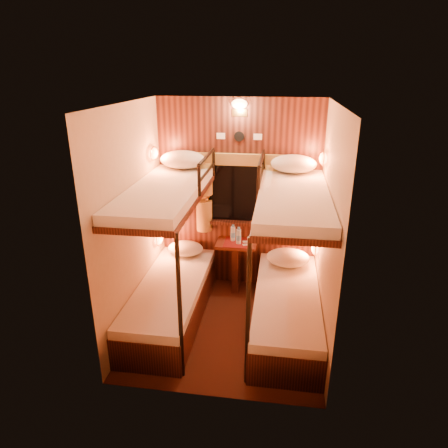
% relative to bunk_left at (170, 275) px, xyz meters
% --- Properties ---
extents(floor, '(2.10, 2.10, 0.00)m').
position_rel_bunk_left_xyz_m(floor, '(0.65, -0.07, -0.56)').
color(floor, '#35170E').
rests_on(floor, ground).
extents(ceiling, '(2.10, 2.10, 0.00)m').
position_rel_bunk_left_xyz_m(ceiling, '(0.65, -0.07, 1.84)').
color(ceiling, silver).
rests_on(ceiling, wall_back).
extents(wall_back, '(2.40, 0.00, 2.40)m').
position_rel_bunk_left_xyz_m(wall_back, '(0.65, 0.98, 0.64)').
color(wall_back, '#C6B293').
rests_on(wall_back, floor).
extents(wall_front, '(2.40, 0.00, 2.40)m').
position_rel_bunk_left_xyz_m(wall_front, '(0.65, -1.12, 0.64)').
color(wall_front, '#C6B293').
rests_on(wall_front, floor).
extents(wall_left, '(0.00, 2.40, 2.40)m').
position_rel_bunk_left_xyz_m(wall_left, '(-0.35, -0.07, 0.64)').
color(wall_left, '#C6B293').
rests_on(wall_left, floor).
extents(wall_right, '(0.00, 2.40, 2.40)m').
position_rel_bunk_left_xyz_m(wall_right, '(1.65, -0.07, 0.64)').
color(wall_right, '#C6B293').
rests_on(wall_right, floor).
extents(back_panel, '(2.00, 0.03, 2.40)m').
position_rel_bunk_left_xyz_m(back_panel, '(0.65, 0.97, 0.64)').
color(back_panel, black).
rests_on(back_panel, floor).
extents(bunk_left, '(0.72, 1.90, 1.82)m').
position_rel_bunk_left_xyz_m(bunk_left, '(0.00, 0.00, 0.00)').
color(bunk_left, black).
rests_on(bunk_left, floor).
extents(bunk_right, '(0.72, 1.90, 1.82)m').
position_rel_bunk_left_xyz_m(bunk_right, '(1.30, 0.00, 0.00)').
color(bunk_right, black).
rests_on(bunk_right, floor).
extents(window, '(1.00, 0.12, 0.79)m').
position_rel_bunk_left_xyz_m(window, '(0.65, 0.94, 0.62)').
color(window, black).
rests_on(window, back_panel).
extents(curtains, '(1.10, 0.22, 1.00)m').
position_rel_bunk_left_xyz_m(curtains, '(0.65, 0.90, 0.71)').
color(curtains, olive).
rests_on(curtains, back_panel).
extents(back_fixtures, '(0.54, 0.09, 0.48)m').
position_rel_bunk_left_xyz_m(back_fixtures, '(0.65, 0.93, 1.69)').
color(back_fixtures, black).
rests_on(back_fixtures, back_panel).
extents(reading_lamps, '(2.00, 0.20, 1.25)m').
position_rel_bunk_left_xyz_m(reading_lamps, '(0.65, 0.63, 0.68)').
color(reading_lamps, '#EC5923').
rests_on(reading_lamps, wall_left).
extents(table, '(0.50, 0.34, 0.66)m').
position_rel_bunk_left_xyz_m(table, '(0.65, 0.78, -0.14)').
color(table, '#541713').
rests_on(table, floor).
extents(bottle_left, '(0.06, 0.06, 0.22)m').
position_rel_bunk_left_xyz_m(bottle_left, '(0.68, 0.75, 0.19)').
color(bottle_left, '#99BFE5').
rests_on(bottle_left, table).
extents(bottle_right, '(0.06, 0.06, 0.22)m').
position_rel_bunk_left_xyz_m(bottle_right, '(0.60, 0.83, 0.19)').
color(bottle_right, '#99BFE5').
rests_on(bottle_right, table).
extents(sachet_a, '(0.10, 0.09, 0.01)m').
position_rel_bunk_left_xyz_m(sachet_a, '(0.77, 0.72, 0.09)').
color(sachet_a, silver).
rests_on(sachet_a, table).
extents(sachet_b, '(0.09, 0.08, 0.01)m').
position_rel_bunk_left_xyz_m(sachet_b, '(0.77, 0.81, 0.09)').
color(sachet_b, silver).
rests_on(sachet_b, table).
extents(pillow_lower_left, '(0.45, 0.32, 0.18)m').
position_rel_bunk_left_xyz_m(pillow_lower_left, '(-0.00, 0.74, -0.01)').
color(pillow_lower_left, white).
rests_on(pillow_lower_left, bunk_left).
extents(pillow_lower_right, '(0.52, 0.37, 0.20)m').
position_rel_bunk_left_xyz_m(pillow_lower_right, '(1.30, 0.63, 0.00)').
color(pillow_lower_right, white).
rests_on(pillow_lower_right, bunk_right).
extents(pillow_upper_left, '(0.54, 0.39, 0.21)m').
position_rel_bunk_left_xyz_m(pillow_upper_left, '(-0.00, 0.76, 1.13)').
color(pillow_upper_left, white).
rests_on(pillow_upper_left, bunk_left).
extents(pillow_upper_right, '(0.52, 0.37, 0.20)m').
position_rel_bunk_left_xyz_m(pillow_upper_right, '(1.30, 0.74, 1.13)').
color(pillow_upper_right, white).
rests_on(pillow_upper_right, bunk_right).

